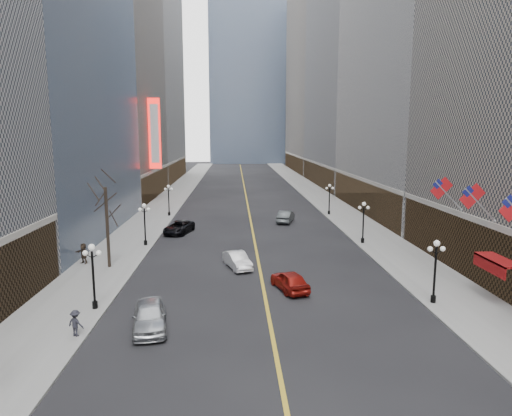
{
  "coord_description": "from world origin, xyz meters",
  "views": [
    {
      "loc": [
        -2.19,
        -0.17,
        11.94
      ],
      "look_at": [
        -1.14,
        22.11,
        8.31
      ],
      "focal_mm": 32.0,
      "sensor_mm": 36.0,
      "label": 1
    }
  ],
  "objects": [
    {
      "name": "car_sb_far",
      "position": [
        4.74,
        60.7,
        0.81
      ],
      "size": [
        3.02,
        5.21,
        1.62
      ],
      "primitive_type": "imported",
      "rotation": [
        0.0,
        0.0,
        2.86
      ],
      "color": "#424749",
      "rests_on": "ground"
    },
    {
      "name": "bldg_east_c",
      "position": [
        29.88,
        106.0,
        24.18
      ],
      "size": [
        26.6,
        40.6,
        48.8
      ],
      "color": "gray",
      "rests_on": "ground"
    },
    {
      "name": "car_nb_near",
      "position": [
        -7.5,
        26.78,
        0.86
      ],
      "size": [
        2.83,
        5.29,
        1.71
      ],
      "primitive_type": "imported",
      "rotation": [
        0.0,
        0.0,
        0.17
      ],
      "color": "#B0B4B9",
      "rests_on": "ground"
    },
    {
      "name": "streetlamp_east_2",
      "position": [
        11.8,
        48.0,
        2.9
      ],
      "size": [
        1.26,
        0.44,
        4.52
      ],
      "color": "black",
      "rests_on": "sidewalk_east"
    },
    {
      "name": "ped_west_walk",
      "position": [
        -11.6,
        25.66,
        0.95
      ],
      "size": [
        1.11,
        0.8,
        1.59
      ],
      "primitive_type": "imported",
      "rotation": [
        0.0,
        0.0,
        2.74
      ],
      "color": "#23232B",
      "rests_on": "sidewalk_west"
    },
    {
      "name": "bldg_east_d",
      "position": [
        29.9,
        149.0,
        31.17
      ],
      "size": [
        26.6,
        46.6,
        62.8
      ],
      "color": "gray",
      "rests_on": "ground"
    },
    {
      "name": "sidewalk_east",
      "position": [
        14.0,
        70.0,
        0.07
      ],
      "size": [
        6.0,
        230.0,
        0.15
      ],
      "primitive_type": "cube",
      "color": "gray",
      "rests_on": "ground"
    },
    {
      "name": "streetlamp_east_3",
      "position": [
        11.8,
        66.0,
        2.9
      ],
      "size": [
        1.26,
        0.44,
        4.52
      ],
      "color": "black",
      "rests_on": "sidewalk_east"
    },
    {
      "name": "flag_5",
      "position": [
        15.31,
        37.0,
        7.29
      ],
      "size": [
        2.87,
        0.12,
        2.87
      ],
      "color": "#B2B2B7",
      "rests_on": "ground"
    },
    {
      "name": "ped_west_far",
      "position": [
        -16.13,
        41.2,
        1.09
      ],
      "size": [
        1.74,
        1.39,
        1.89
      ],
      "primitive_type": "imported",
      "rotation": [
        0.0,
        0.0,
        -0.58
      ],
      "color": "#32251B",
      "rests_on": "sidewalk_west"
    },
    {
      "name": "streetlamp_west_1",
      "position": [
        -11.8,
        30.0,
        2.9
      ],
      "size": [
        1.26,
        0.44,
        4.52
      ],
      "color": "black",
      "rests_on": "sidewalk_west"
    },
    {
      "name": "streetlamp_west_2",
      "position": [
        -11.8,
        48.0,
        2.9
      ],
      "size": [
        1.26,
        0.44,
        4.52
      ],
      "color": "black",
      "rests_on": "sidewalk_west"
    },
    {
      "name": "bldg_west_d",
      "position": [
        -29.92,
        121.0,
        36.17
      ],
      "size": [
        26.6,
        38.6,
        72.8
      ],
      "color": "beige",
      "rests_on": "ground"
    },
    {
      "name": "car_nb_mid",
      "position": [
        -2.0,
        39.56,
        0.72
      ],
      "size": [
        2.82,
        4.63,
        1.44
      ],
      "primitive_type": "imported",
      "rotation": [
        0.0,
        0.0,
        0.32
      ],
      "color": "silver",
      "rests_on": "ground"
    },
    {
      "name": "lane_line",
      "position": [
        0.0,
        80.0,
        0.01
      ],
      "size": [
        0.25,
        200.0,
        0.02
      ],
      "primitive_type": "cube",
      "color": "gold",
      "rests_on": "ground"
    },
    {
      "name": "bldg_west_c",
      "position": [
        -29.88,
        87.0,
        25.19
      ],
      "size": [
        26.6,
        30.6,
        50.8
      ],
      "color": "gray",
      "rests_on": "ground"
    },
    {
      "name": "streetlamp_west_3",
      "position": [
        -11.8,
        66.0,
        2.9
      ],
      "size": [
        1.26,
        0.44,
        4.52
      ],
      "color": "black",
      "rests_on": "sidewalk_west"
    },
    {
      "name": "car_nb_far",
      "position": [
        -9.0,
        54.45,
        0.75
      ],
      "size": [
        3.78,
        5.86,
        1.5
      ],
      "primitive_type": "imported",
      "rotation": [
        0.0,
        0.0,
        -0.26
      ],
      "color": "black",
      "rests_on": "ground"
    },
    {
      "name": "awning_c",
      "position": [
        16.11,
        30.0,
        3.08
      ],
      "size": [
        1.4,
        4.0,
        0.93
      ],
      "color": "maroon",
      "rests_on": "ground"
    },
    {
      "name": "sidewalk_west",
      "position": [
        -14.0,
        70.0,
        0.07
      ],
      "size": [
        6.0,
        230.0,
        0.15
      ],
      "primitive_type": "cube",
      "color": "gray",
      "rests_on": "ground"
    },
    {
      "name": "car_sb_mid",
      "position": [
        2.0,
        33.45,
        0.77
      ],
      "size": [
        3.03,
        4.84,
        1.54
      ],
      "primitive_type": "imported",
      "rotation": [
        0.0,
        0.0,
        3.43
      ],
      "color": "maroon",
      "rests_on": "ground"
    },
    {
      "name": "theatre_marquee",
      "position": [
        -15.88,
        80.0,
        12.0
      ],
      "size": [
        2.0,
        0.55,
        12.0
      ],
      "color": "red",
      "rests_on": "ground"
    },
    {
      "name": "streetlamp_east_1",
      "position": [
        11.8,
        30.0,
        2.9
      ],
      "size": [
        1.26,
        0.44,
        4.52
      ],
      "color": "black",
      "rests_on": "sidewalk_east"
    },
    {
      "name": "tree_west_far",
      "position": [
        -13.5,
        40.0,
        6.24
      ],
      "size": [
        3.6,
        3.6,
        7.92
      ],
      "color": "#2D231C",
      "rests_on": "sidewalk_west"
    },
    {
      "name": "flag_4",
      "position": [
        15.31,
        32.0,
        7.29
      ],
      "size": [
        2.87,
        0.12,
        2.87
      ],
      "color": "#B2B2B7",
      "rests_on": "ground"
    }
  ]
}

